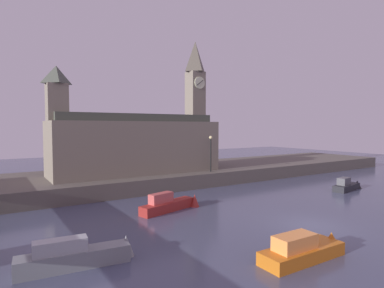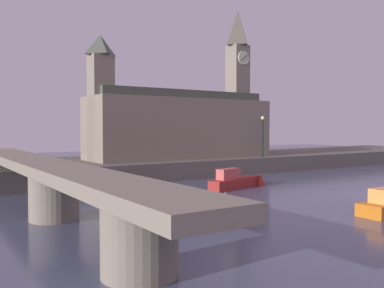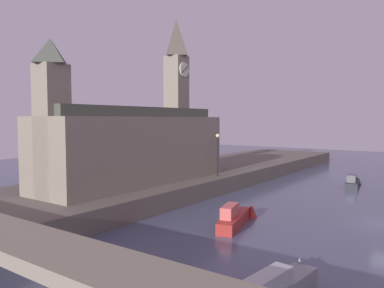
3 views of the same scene
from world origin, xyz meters
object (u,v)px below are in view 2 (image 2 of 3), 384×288
at_px(boat_dinghy_red, 238,181).
at_px(clock_tower, 238,79).
at_px(streetlamp, 263,132).
at_px(parliament_hall, 177,124).
at_px(boat_cruiser_grey, 190,206).

bearing_deg(boat_dinghy_red, clock_tower, 50.79).
bearing_deg(clock_tower, streetlamp, -109.49).
relative_size(clock_tower, boat_dinghy_red, 2.90).
height_order(parliament_hall, streetlamp, parliament_hall).
height_order(boat_cruiser_grey, boat_dinghy_red, boat_dinghy_red).
bearing_deg(parliament_hall, boat_dinghy_red, -96.25).
bearing_deg(boat_cruiser_grey, streetlamp, 37.92).
relative_size(parliament_hall, streetlamp, 4.49).
distance_m(streetlamp, boat_cruiser_grey, 21.94).
bearing_deg(boat_dinghy_red, parliament_hall, 83.75).
distance_m(parliament_hall, streetlamp, 8.41).
distance_m(clock_tower, boat_cruiser_grey, 29.43).
height_order(parliament_hall, boat_cruiser_grey, parliament_hall).
height_order(clock_tower, boat_cruiser_grey, clock_tower).
relative_size(streetlamp, boat_cruiser_grey, 0.72).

